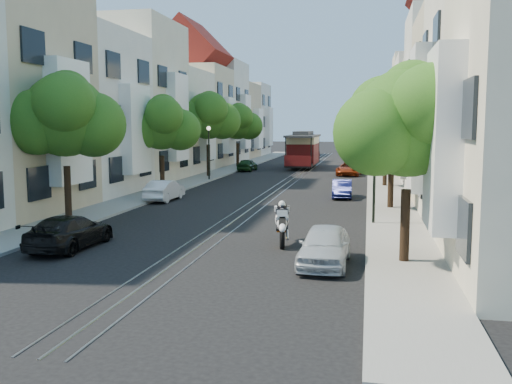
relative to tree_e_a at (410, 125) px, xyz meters
The scene contains 27 objects.
ground 32.17m from the tree_e_a, 103.17° to the left, with size 200.00×200.00×0.00m, color black.
sidewalk_east 31.33m from the tree_e_a, 90.02° to the left, with size 2.50×80.00×0.12m, color gray.
sidewalk_west 34.52m from the tree_e_a, 115.07° to the left, with size 2.50×80.00×0.12m, color gray.
rail_left 32.29m from the tree_e_a, 104.13° to the left, with size 0.06×80.00×0.02m, color gray.
rail_slot 32.16m from the tree_e_a, 103.17° to the left, with size 0.06×80.00×0.02m, color gray.
rail_right 32.04m from the tree_e_a, 102.21° to the left, with size 0.06×80.00×0.02m, color gray.
lane_line 32.16m from the tree_e_a, 103.17° to the left, with size 0.08×80.00×0.01m, color tan.
townhouses_east 31.29m from the tree_e_a, 81.53° to the left, with size 7.75×72.00×12.00m.
townhouses_west 36.38m from the tree_e_a, 121.73° to the left, with size 7.75×72.00×11.76m.
tree_e_a is the anchor object (origin of this frame).
tree_e_b 12.00m from the tree_e_a, 90.00° to the left, with size 4.93×4.08×6.68m.
tree_e_c 23.00m from the tree_e_a, 90.00° to the left, with size 4.84×3.99×6.52m.
tree_e_d 34.00m from the tree_e_a, 90.00° to the left, with size 5.01×4.16×6.85m.
tree_w_a 15.25m from the tree_e_a, 160.85° to the left, with size 4.93×4.08×6.68m.
tree_w_b 22.28m from the tree_e_a, 130.27° to the left, with size 4.72×3.87×6.27m.
tree_w_c 31.49m from the tree_e_a, 117.22° to the left, with size 5.13×4.28×7.09m.
tree_w_d 41.57m from the tree_e_a, 110.27° to the left, with size 4.84×3.99×6.52m.
lamp_east 7.26m from the tree_e_a, 97.79° to the left, with size 0.32×0.32×4.16m.
lamp_west 28.51m from the tree_e_a, 118.45° to the left, with size 0.32×0.32×4.16m.
sportbike_rider 5.97m from the tree_e_a, 152.87° to the left, with size 0.70×2.31×1.60m.
cable_car 40.50m from the tree_e_a, 101.07° to the left, with size 2.82×8.89×3.41m.
parked_car_e_near 4.58m from the tree_e_a, 166.03° to the right, with size 1.50×3.73×1.27m, color #B3B9C0.
parked_car_e_mid 17.07m from the tree_e_a, 99.55° to the left, with size 1.15×3.30×1.09m, color #0D1244.
parked_car_e_far 32.26m from the tree_e_a, 95.12° to the left, with size 1.90×4.12×1.14m, color maroon.
parked_car_w_near 12.26m from the tree_e_a, behind, with size 1.70×4.17×1.21m, color black.
parked_car_w_mid 18.71m from the tree_e_a, 134.58° to the left, with size 1.28×3.66×1.21m, color silver.
parked_car_w_far 37.33m from the tree_e_a, 109.80° to the left, with size 1.38×3.44×1.17m, color #153616.
Camera 1 is at (6.01, -21.29, 4.41)m, focal length 40.00 mm.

